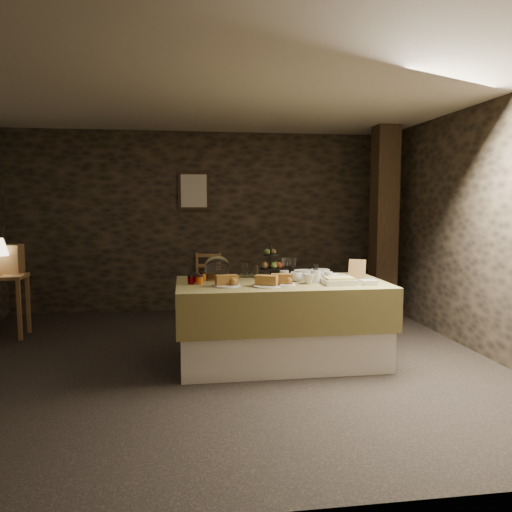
{
  "coord_description": "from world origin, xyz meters",
  "views": [
    {
      "loc": [
        -0.3,
        -4.85,
        1.57
      ],
      "look_at": [
        0.43,
        0.2,
        1.03
      ],
      "focal_mm": 35.0,
      "sensor_mm": 36.0,
      "label": 1
    }
  ],
  "objects": [
    {
      "name": "timber_column",
      "position": [
        2.38,
        1.58,
        1.3
      ],
      "size": [
        0.3,
        0.3,
        2.6
      ],
      "primitive_type": "cube",
      "color": "black",
      "rests_on": "ground_plane"
    },
    {
      "name": "bread_platter_right",
      "position": [
        0.6,
        -0.3,
        0.85
      ],
      "size": [
        0.26,
        0.26,
        0.11
      ],
      "color": "silver",
      "rests_on": "buffet_table"
    },
    {
      "name": "buffet_table",
      "position": [
        0.64,
        -0.1,
        0.46
      ],
      "size": [
        2.04,
        1.08,
        0.81
      ],
      "color": "white",
      "rests_on": "ground_plane"
    },
    {
      "name": "storage_jar_a",
      "position": [
        0.33,
        0.26,
        0.89
      ],
      "size": [
        0.1,
        0.1,
        0.16
      ],
      "primitive_type": "cylinder",
      "color": "white",
      "rests_on": "buffet_table"
    },
    {
      "name": "tart_dish",
      "position": [
        1.14,
        -0.34,
        0.84
      ],
      "size": [
        0.3,
        0.22,
        0.07
      ],
      "color": "silver",
      "rests_on": "buffet_table"
    },
    {
      "name": "wine_rack",
      "position": [
        -2.45,
        1.45,
        0.91
      ],
      "size": [
        0.42,
        0.26,
        0.34
      ],
      "primitive_type": "cube",
      "color": "olive",
      "rests_on": "console_table"
    },
    {
      "name": "square_dish",
      "position": [
        1.41,
        -0.4,
        0.83
      ],
      "size": [
        0.14,
        0.14,
        0.04
      ],
      "primitive_type": "cube",
      "color": "silver",
      "rests_on": "buffet_table"
    },
    {
      "name": "bowl",
      "position": [
        1.18,
        -0.09,
        0.83
      ],
      "size": [
        0.27,
        0.27,
        0.06
      ],
      "primitive_type": "imported",
      "rotation": [
        0.0,
        0.0,
        0.23
      ],
      "color": "silver",
      "rests_on": "buffet_table"
    },
    {
      "name": "jam_jars",
      "position": [
        -0.18,
        -0.06,
        0.84
      ],
      "size": [
        0.18,
        0.26,
        0.07
      ],
      "color": "#5A0106",
      "rests_on": "buffet_table"
    },
    {
      "name": "plate_stack_b",
      "position": [
        1.09,
        0.11,
        0.85
      ],
      "size": [
        0.2,
        0.2,
        0.08
      ],
      "primitive_type": "cylinder",
      "color": "silver",
      "rests_on": "buffet_table"
    },
    {
      "name": "cutlery_holder",
      "position": [
        0.95,
        -0.2,
        0.87
      ],
      "size": [
        0.1,
        0.1,
        0.12
      ],
      "primitive_type": "cylinder",
      "color": "silver",
      "rests_on": "buffet_table"
    },
    {
      "name": "cup_b",
      "position": [
        0.87,
        -0.27,
        0.85
      ],
      "size": [
        0.14,
        0.14,
        0.1
      ],
      "primitive_type": "imported",
      "rotation": [
        0.0,
        0.0,
        0.42
      ],
      "color": "silver",
      "rests_on": "buffet_table"
    },
    {
      "name": "bread_platter_left",
      "position": [
        0.08,
        -0.3,
        0.85
      ],
      "size": [
        0.26,
        0.26,
        0.11
      ],
      "color": "silver",
      "rests_on": "buffet_table"
    },
    {
      "name": "ground_plane",
      "position": [
        0.0,
        0.0,
        0.0
      ],
      "size": [
        5.5,
        5.0,
        0.01
      ],
      "primitive_type": "cube",
      "color": "black",
      "rests_on": "ground"
    },
    {
      "name": "fruit_stand",
      "position": [
        0.6,
        0.24,
        0.94
      ],
      "size": [
        0.23,
        0.23,
        0.33
      ],
      "rotation": [
        0.0,
        0.0,
        0.18
      ],
      "color": "black",
      "rests_on": "buffet_table"
    },
    {
      "name": "cake_dome",
      "position": [
        0.02,
        0.13,
        0.91
      ],
      "size": [
        0.26,
        0.26,
        0.26
      ],
      "color": "olive",
      "rests_on": "buffet_table"
    },
    {
      "name": "bread_platter_center",
      "position": [
        0.44,
        -0.37,
        0.85
      ],
      "size": [
        0.26,
        0.26,
        0.11
      ],
      "color": "silver",
      "rests_on": "buffet_table"
    },
    {
      "name": "mug_c",
      "position": [
        0.69,
        -0.0,
        0.85
      ],
      "size": [
        0.09,
        0.09,
        0.09
      ],
      "primitive_type": "cylinder",
      "color": "silver",
      "rests_on": "buffet_table"
    },
    {
      "name": "cup_a",
      "position": [
        0.78,
        -0.11,
        0.85
      ],
      "size": [
        0.12,
        0.12,
        0.09
      ],
      "primitive_type": "imported",
      "rotation": [
        0.0,
        0.0,
        0.01
      ],
      "color": "silver",
      "rests_on": "buffet_table"
    },
    {
      "name": "room_shell",
      "position": [
        0.0,
        0.0,
        1.56
      ],
      "size": [
        5.52,
        5.02,
        2.6
      ],
      "color": "black",
      "rests_on": "ground"
    },
    {
      "name": "menu_frame",
      "position": [
        1.43,
        -0.04,
        0.9
      ],
      "size": [
        0.18,
        0.15,
        0.22
      ],
      "primitive_type": "cube",
      "rotation": [
        -0.24,
        0.0,
        -0.53
      ],
      "color": "olive",
      "rests_on": "buffet_table"
    },
    {
      "name": "framed_picture",
      "position": [
        -0.15,
        2.47,
        1.75
      ],
      "size": [
        0.45,
        0.04,
        0.55
      ],
      "color": "#312217",
      "rests_on": "room_shell"
    },
    {
      "name": "storage_jar_b",
      "position": [
        0.42,
        0.21,
        0.88
      ],
      "size": [
        0.09,
        0.09,
        0.14
      ],
      "primitive_type": "cylinder",
      "color": "white",
      "rests_on": "buffet_table"
    },
    {
      "name": "chair",
      "position": [
        0.03,
        2.34,
        0.38
      ],
      "size": [
        0.44,
        0.43,
        0.66
      ],
      "rotation": [
        0.0,
        0.0,
        -0.13
      ],
      "color": "olive",
      "rests_on": "ground_plane"
    },
    {
      "name": "plate_stack_a",
      "position": [
        0.88,
        -0.03,
        0.86
      ],
      "size": [
        0.19,
        0.19,
        0.1
      ],
      "primitive_type": "cylinder",
      "color": "silver",
      "rests_on": "buffet_table"
    },
    {
      "name": "mug_d",
      "position": [
        1.11,
        -0.12,
        0.85
      ],
      "size": [
        0.08,
        0.08,
        0.09
      ],
      "primitive_type": "cylinder",
      "color": "silver",
      "rests_on": "buffet_table"
    }
  ]
}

